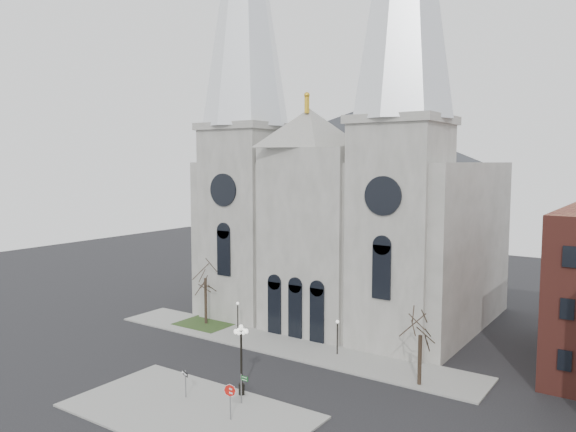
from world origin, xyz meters
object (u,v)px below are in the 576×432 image
Objects in this scene: globe_lamp at (241,351)px; one_way_sign at (186,379)px; stop_sign at (230,394)px; street_name_sign at (242,386)px.

globe_lamp is 2.64× the size of one_way_sign.
globe_lamp is at bearing 62.98° from one_way_sign.
street_name_sign is (-0.99, 2.51, -0.50)m from stop_sign.
one_way_sign is 0.94× the size of street_name_sign.
globe_lamp reaches higher than stop_sign.
one_way_sign is at bearing -158.46° from street_name_sign.
globe_lamp reaches higher than one_way_sign.
street_name_sign is (1.05, -1.21, -2.16)m from globe_lamp.
street_name_sign reaches higher than one_way_sign.
stop_sign reaches higher than one_way_sign.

